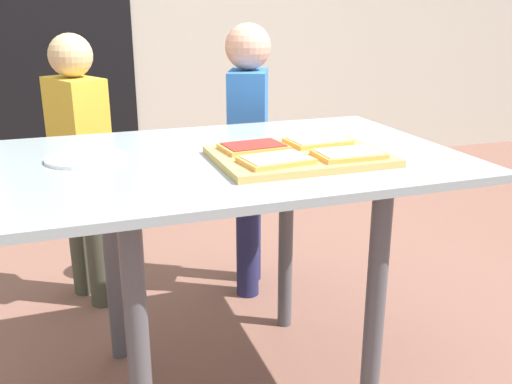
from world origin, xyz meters
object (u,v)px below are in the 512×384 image
(dining_table, at_px, (228,195))
(child_left, at_px, (81,157))
(pizza_slice_near_right, at_px, (349,154))
(child_right, at_px, (248,143))
(pizza_slice_far_right, at_px, (318,141))
(plate_white_left, at_px, (86,158))
(pizza_slice_far_left, at_px, (253,147))
(cutting_board, at_px, (299,156))
(pizza_slice_near_left, at_px, (276,160))
(plate_white_right, at_px, (319,141))

(dining_table, xyz_separation_m, child_left, (-0.35, 0.75, -0.05))
(dining_table, bearing_deg, pizza_slice_near_right, -34.87)
(child_right, bearing_deg, pizza_slice_far_right, -91.79)
(pizza_slice_near_right, height_order, child_right, child_right)
(pizza_slice_near_right, xyz_separation_m, plate_white_left, (-0.63, 0.26, -0.02))
(dining_table, distance_m, pizza_slice_far_left, 0.15)
(pizza_slice_near_right, bearing_deg, cutting_board, 141.50)
(cutting_board, distance_m, pizza_slice_far_right, 0.12)
(pizza_slice_far_left, bearing_deg, pizza_slice_far_right, 1.92)
(pizza_slice_far_left, bearing_deg, dining_table, 151.62)
(plate_white_left, bearing_deg, pizza_slice_far_left, -14.85)
(dining_table, distance_m, cutting_board, 0.23)
(pizza_slice_near_right, xyz_separation_m, child_left, (-0.62, 0.93, -0.18))
(pizza_slice_near_right, distance_m, pizza_slice_near_left, 0.19)
(dining_table, height_order, pizza_slice_near_left, pizza_slice_near_left)
(plate_white_right, height_order, child_left, child_left)
(pizza_slice_near_right, distance_m, child_left, 1.14)
(pizza_slice_near_left, xyz_separation_m, child_left, (-0.42, 0.93, -0.18))
(pizza_slice_far_right, bearing_deg, pizza_slice_far_left, -178.08)
(pizza_slice_near_left, relative_size, plate_white_left, 0.88)
(pizza_slice_near_left, relative_size, pizza_slice_far_right, 1.03)
(pizza_slice_far_right, bearing_deg, pizza_slice_near_left, -140.67)
(cutting_board, bearing_deg, pizza_slice_near_right, -38.50)
(plate_white_right, bearing_deg, pizza_slice_far_right, -117.65)
(pizza_slice_near_right, distance_m, plate_white_right, 0.24)
(pizza_slice_near_left, relative_size, child_left, 0.17)
(child_right, bearing_deg, pizza_slice_near_left, -104.09)
(pizza_slice_far_right, relative_size, child_right, 0.16)
(pizza_slice_near_left, distance_m, child_left, 1.04)
(pizza_slice_near_right, xyz_separation_m, pizza_slice_far_right, (-0.01, 0.16, 0.00))
(pizza_slice_far_left, relative_size, child_left, 0.17)
(pizza_slice_far_left, height_order, plate_white_left, pizza_slice_far_left)
(pizza_slice_far_left, xyz_separation_m, plate_white_left, (-0.42, 0.11, -0.02))
(pizza_slice_near_right, distance_m, child_right, 0.83)
(cutting_board, height_order, plate_white_left, cutting_board)
(pizza_slice_far_left, height_order, child_right, child_right)
(pizza_slice_far_left, xyz_separation_m, pizza_slice_near_left, (0.01, -0.14, 0.00))
(pizza_slice_far_left, height_order, plate_white_right, pizza_slice_far_left)
(pizza_slice_far_left, xyz_separation_m, pizza_slice_far_right, (0.19, 0.01, 0.00))
(dining_table, relative_size, pizza_slice_far_right, 7.02)
(plate_white_left, bearing_deg, dining_table, -12.22)
(pizza_slice_far_left, bearing_deg, plate_white_right, 20.56)
(pizza_slice_near_right, distance_m, pizza_slice_far_right, 0.16)
(pizza_slice_far_left, distance_m, plate_white_right, 0.25)
(cutting_board, height_order, plate_white_right, cutting_board)
(cutting_board, height_order, pizza_slice_far_left, pizza_slice_far_left)
(pizza_slice_near_right, xyz_separation_m, plate_white_right, (0.03, 0.24, -0.02))
(pizza_slice_far_right, distance_m, child_left, 1.00)
(pizza_slice_near_right, relative_size, pizza_slice_far_right, 0.96)
(pizza_slice_far_right, relative_size, child_left, 0.17)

